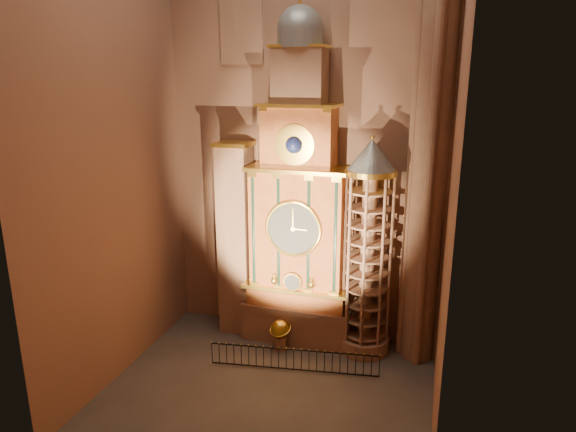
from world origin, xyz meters
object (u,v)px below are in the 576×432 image
(astronomical_clock, at_px, (299,216))
(iron_railing, at_px, (294,360))
(stair_turret, at_px, (368,251))
(celestial_globe, at_px, (280,332))
(portrait_tower, at_px, (236,239))

(astronomical_clock, xyz_separation_m, iron_railing, (0.67, -3.15, -6.08))
(stair_turret, distance_m, celestial_globe, 6.00)
(astronomical_clock, distance_m, celestial_globe, 5.91)
(portrait_tower, bearing_deg, astronomical_clock, -0.29)
(stair_turret, xyz_separation_m, celestial_globe, (-4.02, -1.20, -4.30))
(astronomical_clock, bearing_deg, celestial_globe, -109.56)
(astronomical_clock, distance_m, stair_turret, 3.78)
(celestial_globe, relative_size, iron_railing, 0.21)
(astronomical_clock, distance_m, iron_railing, 6.88)
(astronomical_clock, height_order, stair_turret, astronomical_clock)
(portrait_tower, height_order, stair_turret, stair_turret)
(iron_railing, bearing_deg, portrait_tower, 142.11)
(stair_turret, bearing_deg, celestial_globe, -163.41)
(stair_turret, bearing_deg, astronomical_clock, 175.70)
(portrait_tower, xyz_separation_m, iron_railing, (4.07, -3.17, -4.55))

